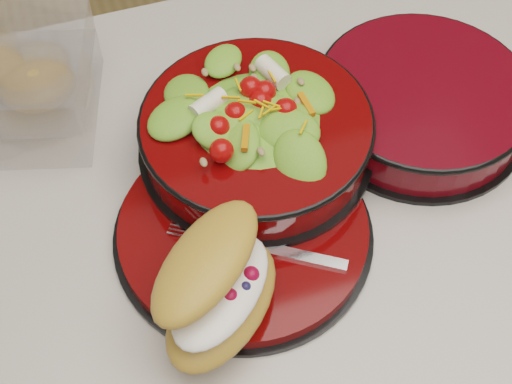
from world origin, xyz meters
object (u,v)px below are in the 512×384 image
object	(u,v)px
island_counter	(263,384)
dinner_plate	(244,230)
salad_bowl	(256,127)
extra_bowl	(422,100)
croissant	(219,286)
fork	(260,247)

from	to	relation	value
island_counter	dinner_plate	size ratio (longest dim) A/B	4.77
salad_bowl	extra_bowl	bearing A→B (deg)	0.30
salad_bowl	croissant	bearing A→B (deg)	-118.30
island_counter	croissant	distance (m)	0.52
dinner_plate	extra_bowl	distance (m)	0.25
dinner_plate	salad_bowl	size ratio (longest dim) A/B	1.05
island_counter	extra_bowl	world-z (taller)	extra_bowl
island_counter	dinner_plate	xyz separation A→B (m)	(-0.02, -0.00, 0.46)
island_counter	salad_bowl	distance (m)	0.51
fork	extra_bowl	distance (m)	0.25
fork	extra_bowl	size ratio (longest dim) A/B	0.59
fork	croissant	bearing A→B (deg)	164.47
dinner_plate	salad_bowl	world-z (taller)	salad_bowl
croissant	extra_bowl	size ratio (longest dim) A/B	0.69
island_counter	dinner_plate	world-z (taller)	dinner_plate
island_counter	dinner_plate	distance (m)	0.46
island_counter	fork	distance (m)	0.47
dinner_plate	extra_bowl	bearing A→B (deg)	20.48
dinner_plate	fork	distance (m)	0.03
extra_bowl	fork	bearing A→B (deg)	-152.69
croissant	extra_bowl	xyz separation A→B (m)	(0.28, 0.16, -0.03)
salad_bowl	dinner_plate	bearing A→B (deg)	-115.48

